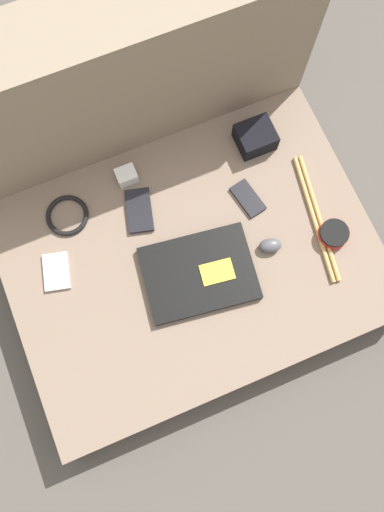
{
  "coord_description": "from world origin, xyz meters",
  "views": [
    {
      "loc": [
        -0.13,
        -0.31,
        1.49
      ],
      "look_at": [
        0.0,
        0.0,
        0.15
      ],
      "focal_mm": 35.0,
      "sensor_mm": 36.0,
      "label": 1
    }
  ],
  "objects": [
    {
      "name": "ground_plane",
      "position": [
        0.0,
        0.0,
        0.0
      ],
      "size": [
        8.0,
        8.0,
        0.0
      ],
      "primitive_type": "plane",
      "color": "#4C4742"
    },
    {
      "name": "couch_seat",
      "position": [
        0.0,
        0.0,
        0.07
      ],
      "size": [
        1.03,
        0.75,
        0.13
      ],
      "color": "#7A6656",
      "rests_on": "ground_plane"
    },
    {
      "name": "couch_backrest",
      "position": [
        0.0,
        0.47,
        0.29
      ],
      "size": [
        1.03,
        0.2,
        0.58
      ],
      "color": "#7F705B",
      "rests_on": "ground_plane"
    },
    {
      "name": "laptop",
      "position": [
        -0.0,
        -0.05,
        0.14
      ],
      "size": [
        0.33,
        0.26,
        0.03
      ],
      "rotation": [
        0.0,
        0.0,
        -0.14
      ],
      "color": "black",
      "rests_on": "couch_seat"
    },
    {
      "name": "computer_mouse",
      "position": [
        0.21,
        -0.06,
        0.15
      ],
      "size": [
        0.07,
        0.06,
        0.03
      ],
      "rotation": [
        0.0,
        0.0,
        -0.28
      ],
      "color": "#4C4C51",
      "rests_on": "couch_seat"
    },
    {
      "name": "speaker_puck",
      "position": [
        0.39,
        -0.09,
        0.15
      ],
      "size": [
        0.08,
        0.08,
        0.03
      ],
      "color": "red",
      "rests_on": "couch_seat"
    },
    {
      "name": "phone_silver",
      "position": [
        -0.36,
        0.11,
        0.14
      ],
      "size": [
        0.09,
        0.12,
        0.01
      ],
      "rotation": [
        0.0,
        0.0,
        -0.24
      ],
      "color": "#B7B7BC",
      "rests_on": "couch_seat"
    },
    {
      "name": "phone_black",
      "position": [
        -0.09,
        0.19,
        0.14
      ],
      "size": [
        0.1,
        0.14,
        0.01
      ],
      "rotation": [
        0.0,
        0.0,
        -0.25
      ],
      "color": "black",
      "rests_on": "couch_seat"
    },
    {
      "name": "phone_small",
      "position": [
        0.22,
        0.1,
        0.14
      ],
      "size": [
        0.08,
        0.12,
        0.01
      ],
      "rotation": [
        0.0,
        0.0,
        0.2
      ],
      "color": "black",
      "rests_on": "couch_seat"
    },
    {
      "name": "camera_pouch",
      "position": [
        0.31,
        0.26,
        0.16
      ],
      "size": [
        0.11,
        0.1,
        0.06
      ],
      "color": "black",
      "rests_on": "couch_seat"
    },
    {
      "name": "charger_brick",
      "position": [
        -0.08,
        0.29,
        0.15
      ],
      "size": [
        0.06,
        0.05,
        0.04
      ],
      "color": "silver",
      "rests_on": "couch_seat"
    },
    {
      "name": "cable_coil",
      "position": [
        -0.28,
        0.25,
        0.14
      ],
      "size": [
        0.12,
        0.12,
        0.01
      ],
      "color": "black",
      "rests_on": "couch_seat"
    },
    {
      "name": "drumstick_pair",
      "position": [
        0.37,
        -0.03,
        0.14
      ],
      "size": [
        0.09,
        0.38,
        0.01
      ],
      "rotation": [
        0.0,
        0.0,
        -0.16
      ],
      "color": "tan",
      "rests_on": "couch_seat"
    }
  ]
}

